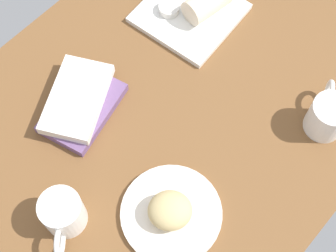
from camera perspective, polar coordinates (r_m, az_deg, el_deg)
The scene contains 9 objects.
dining_table at distance 128.00cm, azimuth 0.97°, elevation 2.27°, with size 110.00×90.00×4.00cm, color brown.
round_plate at distance 114.98cm, azimuth 0.37°, elevation -9.78°, with size 22.76×22.76×1.40cm, color silver.
scone_pastry at distance 111.30cm, azimuth 0.22°, elevation -9.44°, with size 9.72×9.04×6.06cm, color tan.
square_plate at distance 140.19cm, azimuth 2.41°, elevation 12.53°, with size 24.37×24.37×1.60cm, color white.
sauce_cup at distance 138.57cm, azimuth 0.12°, elevation 13.04°, with size 5.56×5.56×2.08cm.
breakfast_wrap at distance 137.04cm, azimuth 4.37°, elevation 13.60°, with size 7.03×7.03×11.93cm, color beige.
book_stack at distance 125.04cm, azimuth -9.87°, elevation 2.52°, with size 24.44×20.99×5.15cm.
coffee_mug at distance 112.70cm, azimuth -11.71°, elevation -9.66°, with size 12.51×11.51×9.90cm.
second_mug at distance 124.74cm, azimuth 17.47°, elevation 1.15°, with size 13.34×10.28×9.73cm.
Camera 1 is at (45.40, 37.85, 115.53)cm, focal length 54.40 mm.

